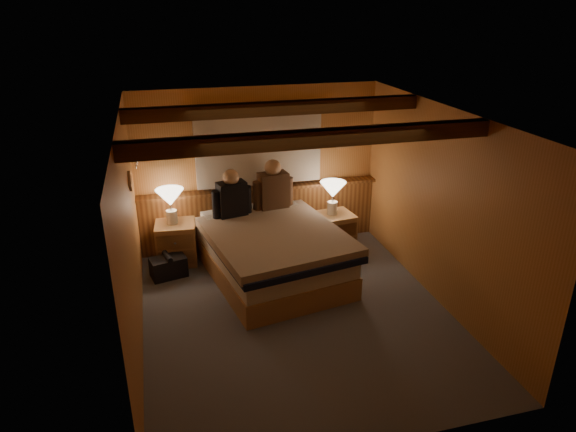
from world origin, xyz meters
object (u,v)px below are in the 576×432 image
object	(u,v)px
bed	(273,253)
lamp_right	(333,192)
person_right	(273,188)
nightstand_left	(177,243)
lamp_left	(170,200)
nightstand_right	(334,232)
person_left	(232,197)
duffel_bag	(168,267)

from	to	relation	value
bed	lamp_right	distance (m)	1.33
bed	person_right	bearing A→B (deg)	66.12
nightstand_left	person_right	bearing A→B (deg)	4.50
lamp_right	person_right	size ratio (longest dim) A/B	0.67
bed	lamp_left	size ratio (longest dim) A/B	4.65
nightstand_right	lamp_right	bearing A→B (deg)	131.51
bed	nightstand_left	bearing A→B (deg)	137.16
person_left	person_right	bearing A→B (deg)	1.94
nightstand_left	lamp_left	world-z (taller)	lamp_left
lamp_left	person_right	world-z (taller)	person_right
nightstand_right	person_left	xyz separation A→B (m)	(-1.51, 0.04, 0.70)
lamp_right	nightstand_right	bearing A→B (deg)	-41.38
bed	lamp_left	bearing A→B (deg)	137.11
bed	lamp_right	bearing A→B (deg)	20.31
lamp_left	lamp_right	world-z (taller)	lamp_left
nightstand_right	duffel_bag	bearing A→B (deg)	177.15
lamp_left	duffel_bag	world-z (taller)	lamp_left
nightstand_left	lamp_left	bearing A→B (deg)	150.28
bed	nightstand_right	size ratio (longest dim) A/B	4.02
bed	duffel_bag	distance (m)	1.45
person_left	lamp_left	bearing A→B (deg)	155.33
lamp_left	person_left	world-z (taller)	person_left
bed	nightstand_right	distance (m)	1.23
person_right	duffel_bag	size ratio (longest dim) A/B	1.43
person_left	nightstand_left	bearing A→B (deg)	156.29
nightstand_left	person_left	world-z (taller)	person_left
lamp_right	person_left	bearing A→B (deg)	179.55
lamp_left	nightstand_right	bearing A→B (deg)	-5.73
lamp_right	nightstand_left	bearing A→B (deg)	175.41
nightstand_left	lamp_right	world-z (taller)	lamp_right
nightstand_left	duffel_bag	size ratio (longest dim) A/B	1.16
bed	nightstand_left	distance (m)	1.47
bed	nightstand_left	world-z (taller)	bed
nightstand_right	duffel_bag	distance (m)	2.47
nightstand_left	lamp_left	size ratio (longest dim) A/B	1.20
lamp_right	person_right	bearing A→B (deg)	169.30
bed	person_left	size ratio (longest dim) A/B	3.36
nightstand_right	lamp_right	size ratio (longest dim) A/B	1.18
bed	duffel_bag	xyz separation A→B (m)	(-1.38, 0.40, -0.23)
bed	nightstand_right	bearing A→B (deg)	18.23
bed	duffel_bag	bearing A→B (deg)	153.89
nightstand_left	lamp_left	distance (m)	0.66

